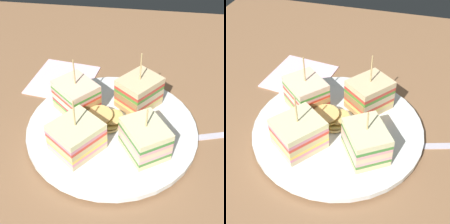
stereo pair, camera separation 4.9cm
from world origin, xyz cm
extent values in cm
cube|color=#8B6342|center=(0.00, 0.00, -0.90)|extent=(100.59, 90.71, 1.80)
cylinder|color=white|center=(0.00, 0.00, 0.38)|extent=(17.20, 17.20, 0.76)
cylinder|color=white|center=(0.00, 0.00, 1.22)|extent=(27.74, 27.74, 0.93)
cube|color=beige|center=(-4.60, -5.49, 2.16)|extent=(8.50, 8.13, 0.95)
cube|color=#9E7242|center=(-1.87, -3.72, 2.16)|extent=(3.09, 4.57, 0.95)
cube|color=#447F30|center=(-4.60, -5.49, 2.91)|extent=(8.50, 8.13, 0.55)
cube|color=#E1A4A3|center=(-4.60, -5.49, 3.46)|extent=(8.50, 8.13, 0.55)
cube|color=beige|center=(-4.60, -5.49, 4.21)|extent=(8.50, 8.13, 0.95)
cube|color=#B2844C|center=(-1.87, -3.72, 4.21)|extent=(3.09, 4.57, 0.95)
cube|color=pink|center=(-4.60, -5.49, 4.96)|extent=(8.50, 8.13, 0.55)
cube|color=#408A38|center=(-4.60, -5.49, 5.50)|extent=(8.50, 8.13, 0.55)
cube|color=beige|center=(-4.60, -5.49, 6.25)|extent=(8.50, 8.13, 0.95)
cylinder|color=tan|center=(-4.60, -5.49, 8.28)|extent=(0.24, 0.24, 3.10)
cube|color=#E0BD81|center=(6.06, -3.82, 2.21)|extent=(8.58, 8.39, 1.05)
cube|color=#B2844C|center=(3.52, -1.79, 2.21)|extent=(3.53, 4.31, 1.05)
cube|color=#E3CA63|center=(6.06, -3.82, 3.02)|extent=(8.58, 8.39, 0.57)
cube|color=#D94831|center=(6.06, -3.82, 3.60)|extent=(8.58, 8.39, 0.57)
cube|color=beige|center=(6.06, -3.82, 4.41)|extent=(8.58, 8.39, 1.05)
cube|color=#9E7242|center=(3.52, -1.79, 4.41)|extent=(3.53, 4.31, 1.05)
cube|color=#509334|center=(6.06, -3.82, 5.22)|extent=(8.58, 8.39, 0.57)
cube|color=#DA4032|center=(6.06, -3.82, 5.79)|extent=(8.58, 8.39, 0.57)
cube|color=beige|center=(6.06, -3.82, 6.61)|extent=(8.58, 8.39, 1.05)
cylinder|color=tan|center=(6.06, -3.82, 9.54)|extent=(0.24, 0.24, 4.82)
cube|color=#E0C67D|center=(3.11, 6.45, 2.17)|extent=(8.47, 8.58, 0.96)
cube|color=#9E7242|center=(0.96, 4.01, 2.17)|extent=(4.16, 3.72, 0.96)
cube|color=#EACB64|center=(3.11, 6.45, 2.87)|extent=(8.47, 8.58, 0.45)
cube|color=#4C9942|center=(3.11, 6.45, 3.33)|extent=(8.47, 8.58, 0.45)
cube|color=red|center=(3.11, 6.45, 3.78)|extent=(8.47, 8.58, 0.45)
cube|color=beige|center=(3.11, 6.45, 4.49)|extent=(8.47, 8.58, 0.96)
cube|color=#B2844C|center=(0.96, 4.01, 4.49)|extent=(4.16, 3.72, 0.96)
cube|color=red|center=(3.11, 6.45, 5.20)|extent=(8.47, 8.58, 0.45)
cube|color=pink|center=(3.11, 6.45, 5.65)|extent=(8.47, 8.58, 0.45)
cube|color=green|center=(3.11, 6.45, 6.10)|extent=(8.47, 8.58, 0.45)
cube|color=beige|center=(3.11, 6.45, 6.81)|extent=(8.47, 8.58, 0.96)
cylinder|color=tan|center=(3.11, 6.45, 9.51)|extent=(0.24, 0.24, 4.43)
cube|color=beige|center=(-5.60, 4.47, 2.15)|extent=(8.99, 8.88, 0.93)
cube|color=#9E7242|center=(-3.02, 2.48, 2.15)|extent=(3.85, 4.90, 0.93)
cube|color=pink|center=(-5.60, 4.47, 2.88)|extent=(8.99, 8.88, 0.53)
cube|color=#FBCD4F|center=(-5.60, 4.47, 3.40)|extent=(8.99, 8.88, 0.53)
cube|color=#D6BD7F|center=(-5.60, 4.47, 4.13)|extent=(8.99, 8.88, 0.93)
cube|color=#B2844C|center=(-3.02, 2.48, 4.13)|extent=(3.85, 4.90, 0.93)
cube|color=#DF4030|center=(-5.60, 4.47, 4.86)|extent=(8.99, 8.88, 0.53)
cube|color=pink|center=(-5.60, 4.47, 5.39)|extent=(8.99, 8.88, 0.53)
cube|color=beige|center=(-5.60, 4.47, 6.11)|extent=(8.99, 8.88, 0.93)
cylinder|color=tan|center=(-5.60, 4.47, 8.75)|extent=(0.24, 0.24, 4.35)
cylinder|color=#F3D482|center=(-0.48, 0.68, 2.02)|extent=(4.41, 4.42, 0.63)
cylinder|color=#D1BA5A|center=(0.50, 0.54, 2.34)|extent=(5.48, 5.51, 0.91)
cylinder|color=tan|center=(0.58, 0.41, 3.15)|extent=(4.89, 4.89, 0.42)
cylinder|color=#EDCB64|center=(-0.60, 1.75, 3.16)|extent=(4.52, 4.56, 0.98)
cylinder|color=#DEB060|center=(-0.09, 1.98, 3.92)|extent=(5.68, 5.68, 0.52)
ellipsoid|color=silver|center=(0.14, -11.85, 0.50)|extent=(3.87, 4.61, 1.00)
cube|color=silver|center=(13.56, 11.96, 0.25)|extent=(14.03, 13.58, 0.50)
camera|label=1|loc=(-36.49, -5.20, 37.26)|focal=50.18mm
camera|label=2|loc=(-35.47, -10.01, 37.26)|focal=50.18mm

